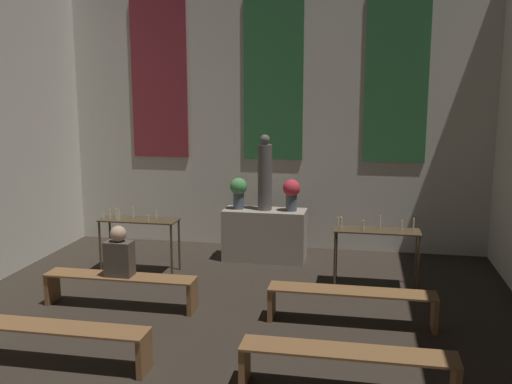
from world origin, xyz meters
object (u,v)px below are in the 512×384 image
pew_third_left (54,336)px  pew_back_right (351,299)px  candle_rack_right (376,238)px  person_seated (119,254)px  altar (265,235)px  flower_vase_left (239,190)px  pew_third_right (347,361)px  pew_back_left (120,284)px  candle_rack_left (139,227)px  flower_vase_right (291,192)px  statue (265,175)px

pew_third_left → pew_back_right: bearing=28.8°
candle_rack_right → person_seated: person_seated is taller
candle_rack_right → pew_back_right: size_ratio=0.60×
altar → person_seated: person_seated is taller
flower_vase_left → pew_third_right: 4.74m
pew_third_right → pew_back_left: (-3.07, 1.69, 0.00)m
pew_third_left → pew_back_right: size_ratio=1.00×
candle_rack_left → person_seated: (0.33, -1.50, 0.01)m
candle_rack_left → pew_third_left: bearing=-84.1°
pew_third_left → pew_back_left: 1.69m
person_seated → pew_third_right: bearing=-28.8°
flower_vase_left → candle_rack_right: flower_vase_left is taller
altar → pew_back_right: altar is taller
flower_vase_left → candle_rack_left: 1.80m
candle_rack_right → pew_back_left: bearing=-156.1°
flower_vase_right → pew_back_left: flower_vase_right is taller
altar → candle_rack_right: size_ratio=1.12×
altar → flower_vase_left: size_ratio=2.62×
candle_rack_left → pew_back_left: 1.59m
altar → candle_rack_right: 2.14m
flower_vase_left → candle_rack_right: bearing=-23.7°
flower_vase_left → flower_vase_right: 0.91m
candle_rack_right → pew_back_left: size_ratio=0.60×
pew_third_right → candle_rack_left: bearing=136.9°
statue → pew_third_left: bearing=-110.1°
altar → person_seated: bearing=-121.3°
statue → pew_back_right: size_ratio=0.62×
pew_back_left → candle_rack_right: bearing=23.9°
pew_back_right → person_seated: bearing=-180.0°
flower_vase_left → pew_third_right: flower_vase_left is taller
pew_back_right → person_seated: (-3.07, -0.00, 0.42)m
pew_back_right → pew_back_left: bearing=180.0°
person_seated → statue: bearing=58.7°
candle_rack_right → flower_vase_left: bearing=156.3°
flower_vase_right → pew_third_left: bearing=-115.4°
pew_third_left → pew_third_right: same height
flower_vase_right → pew_back_left: 3.33m
pew_third_right → pew_back_right: bearing=90.0°
statue → candle_rack_left: bearing=-151.3°
statue → flower_vase_right: (0.46, 0.00, -0.28)m
altar → pew_back_left: 2.95m
statue → pew_third_left: (-1.54, -4.21, -1.16)m
pew_third_right → pew_back_right: size_ratio=1.00×
flower_vase_left → candle_rack_left: (-1.41, -1.02, -0.47)m
candle_rack_left → person_seated: person_seated is taller
pew_third_left → person_seated: size_ratio=3.03×
statue → flower_vase_left: size_ratio=2.39×
altar → person_seated: size_ratio=2.05×
pew_third_right → statue: bearing=110.1°
pew_back_left → person_seated: (0.00, -0.00, 0.42)m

